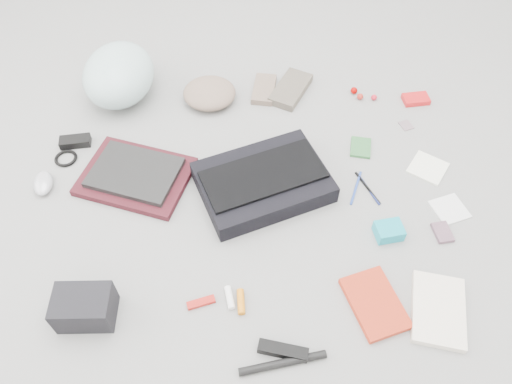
{
  "coord_description": "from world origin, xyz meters",
  "views": [
    {
      "loc": [
        -0.01,
        -1.07,
        1.44
      ],
      "look_at": [
        0.0,
        0.0,
        0.05
      ],
      "focal_mm": 35.0,
      "sensor_mm": 36.0,
      "label": 1
    }
  ],
  "objects_px": {
    "bike_helmet": "(119,75)",
    "book_red": "(375,303)",
    "messenger_bag": "(263,182)",
    "accordion_wallet": "(389,231)",
    "laptop": "(135,172)",
    "camera_bag": "(84,307)"
  },
  "relations": [
    {
      "from": "bike_helmet",
      "to": "book_red",
      "type": "xyz_separation_m",
      "value": [
        0.93,
        -0.98,
        -0.1
      ]
    },
    {
      "from": "messenger_bag",
      "to": "accordion_wallet",
      "type": "distance_m",
      "value": 0.47
    },
    {
      "from": "messenger_bag",
      "to": "laptop",
      "type": "distance_m",
      "value": 0.47
    },
    {
      "from": "bike_helmet",
      "to": "book_red",
      "type": "distance_m",
      "value": 1.35
    },
    {
      "from": "book_red",
      "to": "accordion_wallet",
      "type": "xyz_separation_m",
      "value": [
        0.08,
        0.26,
        0.01
      ]
    },
    {
      "from": "messenger_bag",
      "to": "book_red",
      "type": "bearing_deg",
      "value": -75.96
    },
    {
      "from": "messenger_bag",
      "to": "laptop",
      "type": "height_order",
      "value": "messenger_bag"
    },
    {
      "from": "camera_bag",
      "to": "bike_helmet",
      "type": "bearing_deg",
      "value": 92.16
    },
    {
      "from": "laptop",
      "to": "accordion_wallet",
      "type": "distance_m",
      "value": 0.93
    },
    {
      "from": "messenger_bag",
      "to": "accordion_wallet",
      "type": "relative_size",
      "value": 4.92
    },
    {
      "from": "messenger_bag",
      "to": "bike_helmet",
      "type": "relative_size",
      "value": 1.25
    },
    {
      "from": "book_red",
      "to": "bike_helmet",
      "type": "bearing_deg",
      "value": 114.56
    },
    {
      "from": "laptop",
      "to": "accordion_wallet",
      "type": "relative_size",
      "value": 3.4
    },
    {
      "from": "bike_helmet",
      "to": "book_red",
      "type": "bearing_deg",
      "value": -40.46
    },
    {
      "from": "bike_helmet",
      "to": "camera_bag",
      "type": "bearing_deg",
      "value": -81.18
    },
    {
      "from": "laptop",
      "to": "bike_helmet",
      "type": "distance_m",
      "value": 0.49
    },
    {
      "from": "laptop",
      "to": "accordion_wallet",
      "type": "xyz_separation_m",
      "value": [
        0.89,
        -0.25,
        -0.01
      ]
    },
    {
      "from": "book_red",
      "to": "messenger_bag",
      "type": "bearing_deg",
      "value": 107.33
    },
    {
      "from": "messenger_bag",
      "to": "book_red",
      "type": "xyz_separation_m",
      "value": [
        0.34,
        -0.46,
        -0.03
      ]
    },
    {
      "from": "laptop",
      "to": "camera_bag",
      "type": "xyz_separation_m",
      "value": [
        -0.07,
        -0.54,
        0.02
      ]
    },
    {
      "from": "bike_helmet",
      "to": "camera_bag",
      "type": "relative_size",
      "value": 2.09
    },
    {
      "from": "messenger_bag",
      "to": "bike_helmet",
      "type": "bearing_deg",
      "value": 116.53
    }
  ]
}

